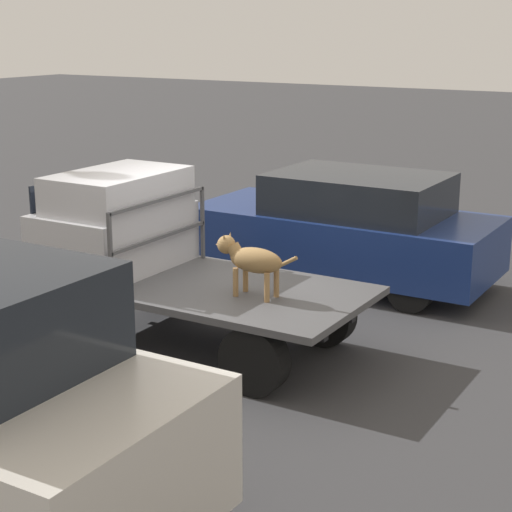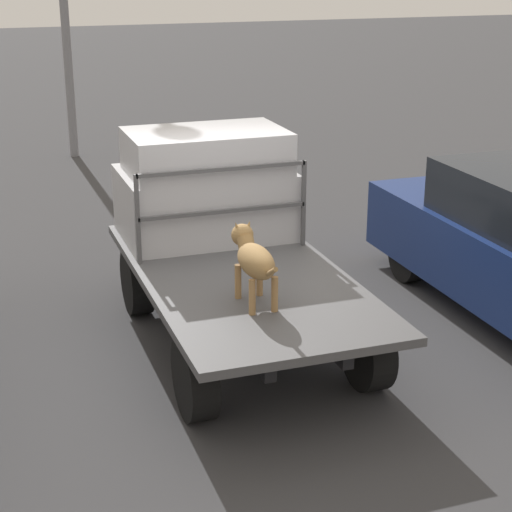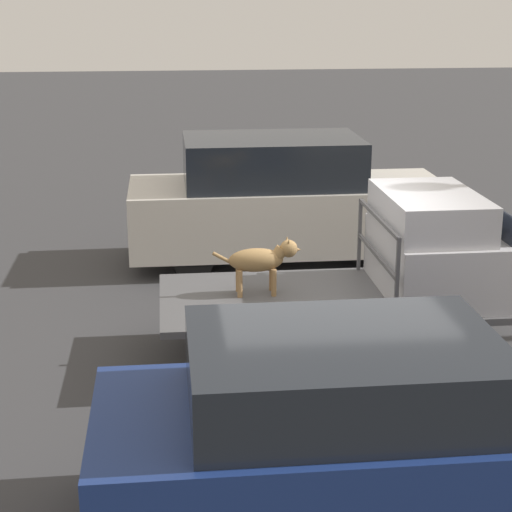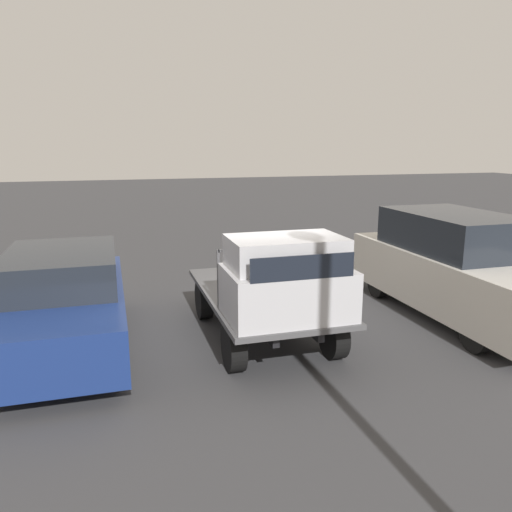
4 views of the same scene
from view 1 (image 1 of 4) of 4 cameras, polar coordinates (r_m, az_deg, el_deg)
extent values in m
plane|color=#38383A|center=(10.03, -3.61, -6.06)|extent=(80.00, 80.00, 0.00)
cylinder|color=black|center=(10.02, -11.87, -4.17)|extent=(0.73, 0.24, 0.73)
cylinder|color=black|center=(11.18, -6.37, -1.88)|extent=(0.73, 0.24, 0.73)
cylinder|color=black|center=(8.67, -0.11, -6.95)|extent=(0.73, 0.24, 0.73)
cylinder|color=black|center=(9.99, 4.61, -3.95)|extent=(0.73, 0.24, 0.73)
cube|color=black|center=(9.56, -4.81, -3.24)|extent=(3.52, 0.10, 0.18)
cube|color=black|center=(10.08, -2.60, -2.21)|extent=(3.52, 0.10, 0.18)
cube|color=#4C4C4F|center=(9.78, -3.69, -1.99)|extent=(3.83, 1.92, 0.08)
cube|color=#B7B7BC|center=(10.41, -9.42, 1.21)|extent=(1.23, 1.80, 0.73)
cube|color=#B7B7BC|center=(10.23, -9.17, 4.34)|extent=(1.04, 1.65, 0.45)
cube|color=black|center=(10.69, -12.03, 4.31)|extent=(0.02, 1.47, 0.33)
cube|color=#4C4C4F|center=(9.31, -9.68, 0.11)|extent=(0.04, 0.04, 0.91)
cube|color=#4C4C4F|center=(10.66, -3.59, 2.24)|extent=(0.04, 0.04, 0.91)
cube|color=#4C4C4F|center=(9.87, -6.51, 3.71)|extent=(0.04, 1.76, 0.04)
cube|color=#4C4C4F|center=(9.97, -6.43, 1.25)|extent=(0.04, 1.76, 0.04)
cylinder|color=#9E7547|center=(9.22, -1.37, -1.75)|extent=(0.06, 0.06, 0.32)
cylinder|color=#9E7547|center=(9.38, -0.70, -1.44)|extent=(0.06, 0.06, 0.32)
cylinder|color=#9E7547|center=(9.03, 0.73, -2.12)|extent=(0.06, 0.06, 0.32)
cylinder|color=#9E7547|center=(9.19, 1.37, -1.80)|extent=(0.06, 0.06, 0.32)
ellipsoid|color=olive|center=(9.13, 0.00, -0.29)|extent=(0.63, 0.27, 0.27)
sphere|color=#9E7547|center=(9.23, -0.92, -0.43)|extent=(0.12, 0.12, 0.12)
cylinder|color=olive|center=(9.25, -1.42, 0.39)|extent=(0.19, 0.15, 0.19)
sphere|color=olive|center=(9.29, -1.99, 0.77)|extent=(0.20, 0.20, 0.20)
cone|color=#9E7547|center=(9.34, -2.43, 0.74)|extent=(0.11, 0.11, 0.11)
cone|color=olive|center=(9.22, -2.13, 1.20)|extent=(0.06, 0.08, 0.10)
cone|color=olive|center=(9.31, -1.75, 1.35)|extent=(0.06, 0.08, 0.10)
cylinder|color=olive|center=(8.95, 2.03, -0.45)|extent=(0.27, 0.04, 0.18)
cylinder|color=black|center=(12.42, -1.36, -0.34)|extent=(0.60, 0.20, 0.60)
cylinder|color=black|center=(13.74, 2.16, 1.19)|extent=(0.60, 0.20, 0.60)
cylinder|color=black|center=(11.28, 10.26, -2.22)|extent=(0.60, 0.20, 0.60)
cylinder|color=black|center=(12.72, 12.81, -0.35)|extent=(0.60, 0.20, 0.60)
cube|color=navy|center=(12.39, 5.85, 1.19)|extent=(4.32, 1.87, 0.78)
cube|color=#1E232B|center=(12.15, 6.86, 4.14)|extent=(2.38, 1.68, 0.57)
cylinder|color=black|center=(6.89, -8.42, -13.95)|extent=(0.60, 0.20, 0.60)
camera|label=2|loc=(5.66, 53.43, 10.05)|focal=60.00mm
camera|label=3|loc=(17.18, 19.83, 15.92)|focal=60.00mm
camera|label=4|loc=(16.57, -22.28, 12.92)|focal=35.00mm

